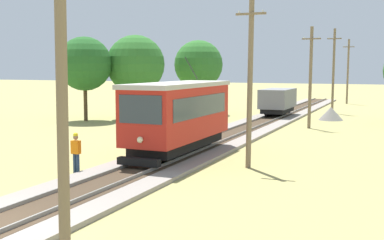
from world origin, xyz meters
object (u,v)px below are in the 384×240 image
utility_pole_far (333,70)px  tree_right_near (198,65)px  utility_pole_foreground (62,103)px  track_worker (76,151)px  tree_left_near (85,64)px  gravel_pile (331,114)px  tree_right_far (136,64)px  utility_pole_near_tram (250,79)px  utility_pole_mid (310,76)px  utility_pole_distant (348,71)px  red_tram (179,115)px  freight_car (278,101)px

utility_pole_far → tree_right_near: bearing=-153.7°
utility_pole_foreground → utility_pole_far: (-0.00, 42.50, 0.44)m
track_worker → tree_right_near: (-5.57, 27.38, 3.86)m
tree_left_near → gravel_pile: bearing=24.7°
utility_pole_far → tree_left_near: size_ratio=1.17×
tree_right_near → tree_right_far: tree_right_far is taller
tree_left_near → tree_right_far: size_ratio=0.97×
utility_pole_near_tram → utility_pole_mid: utility_pole_near_tram is taller
utility_pole_near_tram → tree_left_near: 22.87m
utility_pole_foreground → utility_pole_mid: size_ratio=0.99×
utility_pole_near_tram → utility_pole_distant: (0.00, 43.09, 0.09)m
red_tram → utility_pole_near_tram: 4.54m
utility_pole_far → red_tram: bearing=-98.1°
utility_pole_distant → utility_pole_near_tram: bearing=-90.0°
freight_car → tree_right_near: 8.72m
red_tram → tree_right_far: (-11.43, 15.68, 2.65)m
utility_pole_far → tree_left_near: utility_pole_far is taller
red_tram → utility_pole_near_tram: size_ratio=1.08×
utility_pole_distant → freight_car: bearing=-101.1°
utility_pole_foreground → tree_left_near: size_ratio=1.05×
tree_right_near → tree_right_far: size_ratio=0.97×
utility_pole_distant → tree_right_near: (-12.08, -19.95, 0.70)m
red_tram → tree_right_far: size_ratio=1.15×
freight_car → gravel_pile: 4.88m
freight_car → utility_pole_foreground: utility_pole_foreground is taller
tree_right_near → utility_pole_foreground: bearing=-71.7°
red_tram → utility_pole_mid: size_ratio=1.12×
track_worker → utility_pole_foreground: bearing=36.1°
utility_pole_far → track_worker: bearing=-101.0°
utility_pole_near_tram → utility_pole_distant: 43.09m
utility_pole_near_tram → utility_pole_distant: size_ratio=0.98×
utility_pole_foreground → tree_right_near: utility_pole_foreground is taller
utility_pole_mid → track_worker: 21.34m
utility_pole_mid → tree_right_near: bearing=149.0°
freight_car → gravel_pile: size_ratio=2.47×
utility_pole_far → tree_left_near: 24.28m
tree_right_far → track_worker: bearing=-66.9°
utility_pole_foreground → utility_pole_far: utility_pole_far is taller
utility_pole_near_tram → tree_right_near: bearing=117.6°
tree_right_far → gravel_pile: bearing=19.0°
track_worker → tree_right_far: 23.08m
utility_pole_mid → tree_right_near: size_ratio=1.05×
red_tram → utility_pole_foreground: utility_pole_foreground is taller
utility_pole_foreground → utility_pole_near_tram: 13.41m
tree_right_far → tree_left_near: bearing=-133.0°
freight_car → tree_right_near: (-8.06, 0.55, 3.28)m
tree_right_far → utility_pole_mid: bearing=-3.0°
freight_car → utility_pole_foreground: (4.02, -35.99, 2.30)m
tree_right_far → utility_pole_distant: bearing=59.7°
utility_pole_far → tree_left_near: (-18.52, -15.70, 0.57)m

